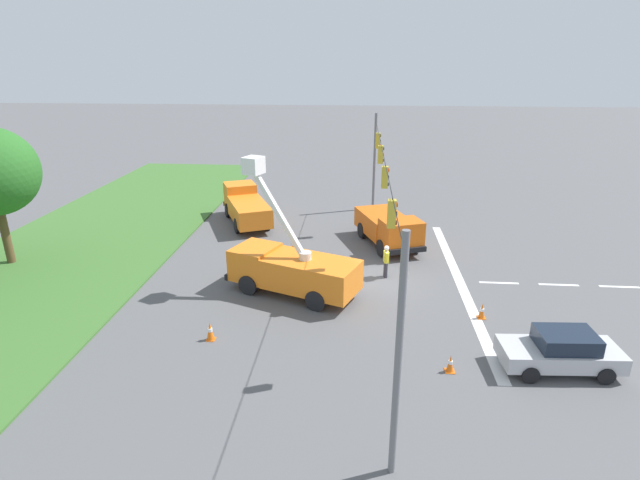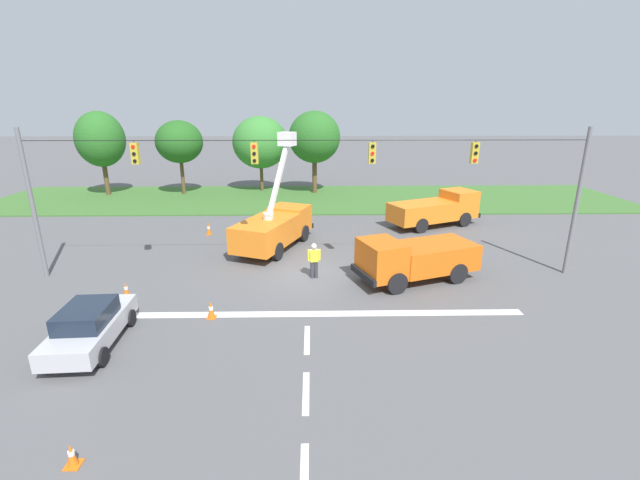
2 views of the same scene
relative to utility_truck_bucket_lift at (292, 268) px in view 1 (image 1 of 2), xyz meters
name	(u,v)px [view 1 (image 1 of 2)]	position (x,y,z in m)	size (l,w,h in m)	color
ground_plane	(378,279)	(2.00, -4.28, -1.36)	(200.00, 200.00, 0.00)	#565659
grass_verge	(51,267)	(2.00, 13.72, -1.31)	(56.00, 12.00, 0.10)	#3D6B2D
lane_markings	(489,282)	(2.00, -10.01, -1.36)	(17.60, 15.25, 0.01)	silver
signal_gantry	(381,194)	(2.04, -4.28, 3.22)	(26.20, 0.33, 7.20)	slate
utility_truck_bucket_lift	(292,268)	(0.00, 0.00, 0.00)	(4.62, 6.91, 6.61)	orange
utility_truck_support_near	(389,227)	(7.10, -5.06, -0.21)	(6.28, 4.21, 2.16)	orange
utility_truck_support_far	(246,206)	(10.89, 4.69, -0.16)	(6.89, 4.69, 2.37)	orange
sedan_silver	(561,351)	(-5.58, -10.77, -0.57)	(2.10, 4.39, 1.56)	#B7B7BC
road_worker	(386,259)	(2.29, -4.69, -0.36)	(0.64, 0.29, 1.77)	#383842
traffic_cone_foreground_left	(293,245)	(5.72, 0.69, -1.02)	(0.36, 0.36, 0.70)	orange
traffic_cone_foreground_right	(210,331)	(-4.59, 2.79, -0.96)	(0.36, 0.36, 0.82)	orange
traffic_cone_mid_left	(482,311)	(-1.84, -8.78, -1.00)	(0.36, 0.36, 0.73)	orange
traffic_cone_near_bucket	(450,364)	(-6.06, -6.70, -1.02)	(0.36, 0.36, 0.70)	orange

